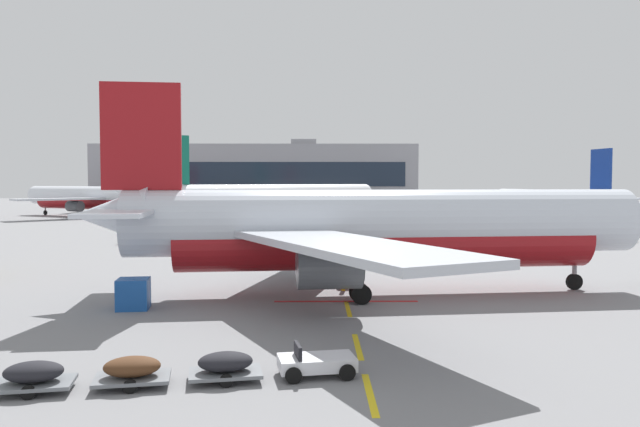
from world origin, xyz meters
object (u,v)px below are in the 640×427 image
object	(u,v)px
airliner_foreground	(376,228)
airliner_mid_left	(270,201)
baggage_train	(180,368)
uld_cargo_container	(133,294)
airliner_far_right	(85,197)
airliner_far_center	(548,203)

from	to	relation	value
airliner_foreground	airliner_mid_left	bearing A→B (deg)	101.50
airliner_foreground	baggage_train	bearing A→B (deg)	-116.21
baggage_train	uld_cargo_container	bearing A→B (deg)	112.75
airliner_foreground	airliner_far_right	xyz separation A→B (m)	(-47.70, 82.92, -0.25)
airliner_mid_left	airliner_far_right	bearing A→B (deg)	137.13
airliner_foreground	baggage_train	size ratio (longest dim) A/B	2.98
airliner_far_center	airliner_far_right	xyz separation A→B (m)	(-78.15, 29.06, 0.19)
airliner_mid_left	airliner_far_right	xyz separation A→B (m)	(-38.01, 35.28, -0.33)
uld_cargo_container	airliner_mid_left	bearing A→B (deg)	86.23
airliner_far_right	airliner_far_center	bearing A→B (deg)	-20.39
airliner_foreground	uld_cargo_container	xyz separation A→B (m)	(-13.11, -4.23, -3.15)
airliner_far_right	baggage_train	bearing A→B (deg)	-68.21
airliner_mid_left	airliner_far_right	distance (m)	51.86
airliner_foreground	airliner_far_right	distance (m)	95.66
airliner_far_right	airliner_mid_left	bearing A→B (deg)	-42.87
baggage_train	airliner_far_center	bearing A→B (deg)	61.26
baggage_train	uld_cargo_container	size ratio (longest dim) A/B	6.58
airliner_foreground	airliner_far_center	world-z (taller)	airliner_foreground
airliner_far_center	airliner_mid_left	bearing A→B (deg)	-171.18
airliner_far_center	baggage_train	xyz separation A→B (m)	(-38.49, -70.18, -2.98)
airliner_mid_left	uld_cargo_container	world-z (taller)	airliner_mid_left
airliner_far_center	uld_cargo_container	xyz separation A→B (m)	(-43.56, -58.09, -2.71)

